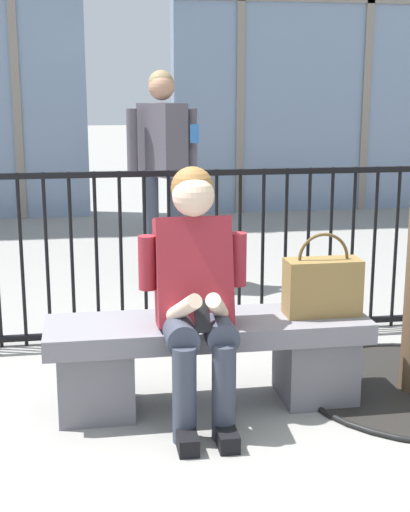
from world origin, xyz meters
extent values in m
plane|color=gray|center=(0.00, 0.00, 0.00)|extent=(60.00, 60.00, 0.00)
cube|color=slate|center=(0.00, 0.00, 0.40)|extent=(1.60, 0.44, 0.10)
cube|color=slate|center=(-0.56, 0.00, 0.17)|extent=(0.36, 0.37, 0.35)
cube|color=slate|center=(0.56, 0.00, 0.17)|extent=(0.36, 0.37, 0.35)
cylinder|color=#383D4C|center=(-0.17, -0.18, 0.47)|extent=(0.15, 0.40, 0.15)
cylinder|color=#383D4C|center=(-0.17, -0.38, 0.23)|extent=(0.11, 0.11, 0.45)
cube|color=black|center=(-0.17, -0.44, 0.04)|extent=(0.09, 0.22, 0.08)
cylinder|color=#383D4C|center=(0.01, -0.18, 0.47)|extent=(0.15, 0.40, 0.15)
cylinder|color=#383D4C|center=(0.01, -0.38, 0.23)|extent=(0.11, 0.11, 0.45)
cube|color=black|center=(0.01, -0.44, 0.04)|extent=(0.09, 0.22, 0.08)
cube|color=maroon|center=(-0.08, -0.04, 0.71)|extent=(0.36, 0.30, 0.55)
cylinder|color=maroon|center=(-0.30, -0.04, 0.76)|extent=(0.08, 0.08, 0.26)
cylinder|color=beige|center=(-0.16, -0.26, 0.59)|extent=(0.16, 0.28, 0.20)
cylinder|color=maroon|center=(0.14, -0.04, 0.76)|extent=(0.08, 0.08, 0.26)
cylinder|color=beige|center=(0.00, -0.26, 0.59)|extent=(0.16, 0.28, 0.20)
cube|color=black|center=(-0.08, -0.32, 0.57)|extent=(0.07, 0.10, 0.13)
sphere|color=beige|center=(-0.08, -0.06, 1.08)|extent=(0.20, 0.20, 0.20)
sphere|color=olive|center=(-0.08, -0.03, 1.11)|extent=(0.20, 0.20, 0.20)
cube|color=olive|center=(0.58, -0.01, 0.59)|extent=(0.38, 0.16, 0.29)
torus|color=brown|center=(0.58, -0.01, 0.74)|extent=(0.26, 0.02, 0.26)
cylinder|color=#383D4C|center=(-0.08, 2.32, 0.45)|extent=(0.13, 0.13, 0.90)
cube|color=black|center=(-0.08, 2.28, 0.03)|extent=(0.09, 0.22, 0.06)
cylinder|color=#383D4C|center=(0.12, 2.32, 0.45)|extent=(0.13, 0.13, 0.90)
cube|color=black|center=(0.12, 2.28, 0.03)|extent=(0.09, 0.22, 0.06)
cube|color=#4C4751|center=(0.02, 2.32, 1.18)|extent=(0.38, 0.44, 0.56)
cylinder|color=#4C4751|center=(-0.21, 2.32, 1.16)|extent=(0.08, 0.08, 0.52)
cylinder|color=#4C4751|center=(0.26, 2.32, 1.16)|extent=(0.08, 0.08, 0.52)
sphere|color=tan|center=(0.02, 2.32, 1.58)|extent=(0.20, 0.20, 0.20)
sphere|color=#997F59|center=(0.02, 2.34, 1.61)|extent=(0.20, 0.20, 0.20)
cube|color=#2D6BB7|center=(0.26, 2.22, 1.23)|extent=(0.07, 0.01, 0.14)
cylinder|color=black|center=(-0.98, 1.04, 0.54)|extent=(0.02, 0.02, 1.08)
cylinder|color=black|center=(-0.83, 1.04, 0.54)|extent=(0.02, 0.02, 1.08)
cylinder|color=black|center=(-0.68, 1.04, 0.54)|extent=(0.02, 0.02, 1.08)
cylinder|color=black|center=(-0.53, 1.04, 0.54)|extent=(0.02, 0.02, 1.08)
cylinder|color=black|center=(-0.38, 1.04, 0.54)|extent=(0.02, 0.02, 1.08)
cylinder|color=black|center=(-0.23, 1.04, 0.54)|extent=(0.02, 0.02, 1.08)
cylinder|color=black|center=(-0.08, 1.04, 0.54)|extent=(0.02, 0.02, 1.08)
cylinder|color=black|center=(0.08, 1.04, 0.54)|extent=(0.02, 0.02, 1.08)
cylinder|color=black|center=(0.23, 1.04, 0.54)|extent=(0.02, 0.02, 1.08)
cylinder|color=black|center=(0.38, 1.04, 0.54)|extent=(0.02, 0.02, 1.08)
cylinder|color=black|center=(0.53, 1.04, 0.54)|extent=(0.02, 0.02, 1.08)
cylinder|color=black|center=(0.68, 1.04, 0.54)|extent=(0.02, 0.02, 1.08)
cylinder|color=black|center=(0.83, 1.04, 0.54)|extent=(0.02, 0.02, 1.08)
cylinder|color=black|center=(0.98, 1.04, 0.54)|extent=(0.02, 0.02, 1.08)
cylinder|color=black|center=(1.13, 1.04, 0.54)|extent=(0.02, 0.02, 1.08)
cylinder|color=black|center=(1.28, 1.04, 0.54)|extent=(0.02, 0.02, 1.08)
cylinder|color=black|center=(1.43, 1.04, 0.54)|extent=(0.02, 0.02, 1.08)
cube|color=black|center=(0.00, 1.04, 0.05)|extent=(9.79, 0.04, 0.04)
cube|color=black|center=(0.00, 1.04, 1.06)|extent=(9.79, 0.04, 0.04)
camera|label=1|loc=(-0.57, -3.39, 1.56)|focal=50.99mm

